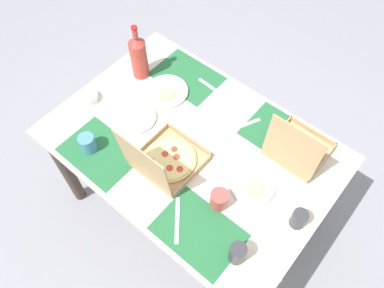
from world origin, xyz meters
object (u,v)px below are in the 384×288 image
object	(u,v)px
pizza_box_corner_right	(165,160)
pizza_box_edge_far	(297,149)
plate_far_left	(167,92)
plate_far_right	(137,118)
cup_red	(238,253)
soda_bottle	(139,56)
cup_clear_left	(88,143)
plate_near_right	(253,186)
cup_clear_right	(219,199)
condiment_bowl	(89,97)
cup_spare	(299,219)

from	to	relation	value
pizza_box_corner_right	pizza_box_edge_far	world-z (taller)	pizza_box_corner_right
plate_far_left	plate_far_right	xyz separation A→B (m)	(0.00, 0.22, -0.00)
plate_far_left	cup_red	size ratio (longest dim) A/B	2.08
soda_bottle	cup_clear_left	distance (m)	0.54
plate_far_left	cup_red	xyz separation A→B (m)	(-0.80, 0.47, 0.04)
pizza_box_corner_right	plate_near_right	size ratio (longest dim) A/B	1.56
soda_bottle	cup_red	bearing A→B (deg)	154.50
cup_clear_right	condiment_bowl	size ratio (longest dim) A/B	0.98
plate_far_right	cup_clear_right	bearing A→B (deg)	170.37
pizza_box_edge_far	soda_bottle	xyz separation A→B (m)	(0.92, 0.10, 0.09)
plate_near_right	plate_far_right	distance (m)	0.67
condiment_bowl	soda_bottle	bearing A→B (deg)	-104.35
pizza_box_edge_far	cup_clear_left	xyz separation A→B (m)	(0.77, 0.61, 0.00)
cup_clear_right	condiment_bowl	distance (m)	0.88
pizza_box_edge_far	soda_bottle	size ratio (longest dim) A/B	0.91
cup_red	plate_far_right	bearing A→B (deg)	-16.74
pizza_box_corner_right	condiment_bowl	distance (m)	0.57
plate_near_right	cup_clear_left	bearing A→B (deg)	25.29
plate_far_left	plate_far_right	distance (m)	0.22
cup_clear_right	cup_spare	xyz separation A→B (m)	(-0.31, -0.14, -0.00)
soda_bottle	cup_spare	xyz separation A→B (m)	(-1.11, 0.19, -0.09)
condiment_bowl	pizza_box_corner_right	bearing A→B (deg)	176.02
plate_far_left	pizza_box_corner_right	bearing A→B (deg)	131.14
pizza_box_edge_far	plate_far_left	distance (m)	0.73
plate_near_right	cup_red	world-z (taller)	cup_red
cup_spare	cup_clear_right	bearing A→B (deg)	25.14
plate_near_right	cup_red	bearing A→B (deg)	113.18
pizza_box_edge_far	cup_clear_right	xyz separation A→B (m)	(0.12, 0.44, -0.00)
soda_bottle	cup_clear_right	distance (m)	0.87
plate_far_right	cup_spare	distance (m)	0.91
cup_red	cup_clear_right	xyz separation A→B (m)	(0.20, -0.14, -0.01)
cup_red	cup_clear_right	world-z (taller)	cup_red
plate_near_right	condiment_bowl	bearing A→B (deg)	8.18
plate_near_right	cup_spare	world-z (taller)	cup_spare
soda_bottle	cup_red	world-z (taller)	soda_bottle
cup_clear_left	condiment_bowl	size ratio (longest dim) A/B	0.99
cup_clear_left	cup_clear_right	xyz separation A→B (m)	(-0.65, -0.17, -0.00)
plate_near_right	cup_red	size ratio (longest dim) A/B	1.86
pizza_box_corner_right	condiment_bowl	size ratio (longest dim) A/B	3.40
cup_spare	plate_far_left	bearing A→B (deg)	-11.30
pizza_box_edge_far	cup_clear_right	bearing A→B (deg)	74.48
plate_far_right	condiment_bowl	distance (m)	0.28
cup_clear_right	plate_far_left	bearing A→B (deg)	-28.50
plate_far_right	cup_red	distance (m)	0.84
pizza_box_corner_right	cup_clear_left	size ratio (longest dim) A/B	3.43
pizza_box_corner_right	plate_near_right	world-z (taller)	pizza_box_corner_right
cup_clear_right	cup_spare	world-z (taller)	same
plate_near_right	cup_red	xyz separation A→B (m)	(-0.13, 0.31, 0.04)
pizza_box_edge_far	plate_far_left	size ratio (longest dim) A/B	1.29
pizza_box_corner_right	plate_far_left	world-z (taller)	pizza_box_corner_right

